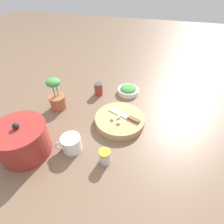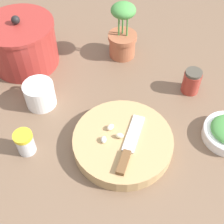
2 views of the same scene
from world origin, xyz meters
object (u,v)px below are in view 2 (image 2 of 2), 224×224
garlic_cloves (111,134)px  stock_pot (22,44)px  coffee_mug (40,94)px  spice_jar (25,142)px  potted_herb (123,35)px  honey_jar (192,81)px  chef_knife (129,147)px  cutting_board (123,142)px

garlic_cloves → stock_pot: (-0.28, 0.37, 0.03)m
coffee_mug → stock_pot: bearing=109.2°
spice_jar → potted_herb: size_ratio=0.36×
spice_jar → stock_pot: stock_pot is taller
garlic_cloves → spice_jar: bearing=-178.1°
honey_jar → potted_herb: bearing=137.1°
coffee_mug → chef_knife: bearing=-39.4°
cutting_board → coffee_mug: (-0.25, 0.18, 0.02)m
coffee_mug → honey_jar: (0.48, 0.03, 0.00)m
honey_jar → stock_pot: size_ratio=0.35×
garlic_cloves → honey_jar: size_ratio=0.79×
honey_jar → spice_jar: bearing=-158.0°
cutting_board → garlic_cloves: garlic_cloves is taller
garlic_cloves → cutting_board: bearing=-20.2°
cutting_board → coffee_mug: 0.31m
garlic_cloves → spice_jar: size_ratio=0.89×
chef_knife → honey_jar: size_ratio=2.35×
chef_knife → stock_pot: bearing=149.5°
garlic_cloves → spice_jar: spice_jar is taller
cutting_board → garlic_cloves: 0.04m
honey_jar → potted_herb: (-0.21, 0.19, 0.04)m
spice_jar → coffee_mug: (0.02, 0.18, 0.00)m
garlic_cloves → potted_herb: 0.40m
potted_herb → chef_knife: bearing=-92.1°
spice_jar → garlic_cloves: bearing=1.9°
coffee_mug → honey_jar: bearing=3.2°
cutting_board → chef_knife: size_ratio=1.44×
cutting_board → potted_herb: (0.03, 0.40, 0.06)m
spice_jar → coffee_mug: size_ratio=0.63×
garlic_cloves → stock_pot: 0.47m
cutting_board → spice_jar: spice_jar is taller
garlic_cloves → potted_herb: bearing=81.1°
garlic_cloves → stock_pot: bearing=127.4°
garlic_cloves → potted_herb: (0.06, 0.39, 0.04)m
coffee_mug → potted_herb: potted_herb is taller
stock_pot → potted_herb: size_ratio=1.16×
coffee_mug → honey_jar: honey_jar is taller
cutting_board → garlic_cloves: size_ratio=4.29×
cutting_board → spice_jar: (-0.27, 0.00, 0.02)m
spice_jar → stock_pot: size_ratio=0.31×
chef_knife → spice_jar: spice_jar is taller
stock_pot → potted_herb: (0.35, 0.02, 0.00)m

